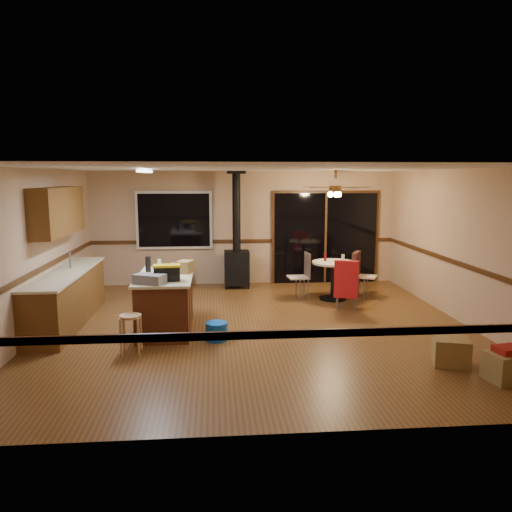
{
  "coord_description": "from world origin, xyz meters",
  "views": [
    {
      "loc": [
        -0.7,
        -7.98,
        2.46
      ],
      "look_at": [
        0.0,
        0.3,
        1.15
      ],
      "focal_mm": 35.0,
      "sensor_mm": 36.0,
      "label": 1
    }
  ],
  "objects": [
    {
      "name": "floor",
      "position": [
        0.0,
        0.0,
        0.0
      ],
      "size": [
        7.0,
        7.0,
        0.0
      ],
      "primitive_type": "plane",
      "color": "brown",
      "rests_on": "ground"
    },
    {
      "name": "ceiling",
      "position": [
        0.0,
        0.0,
        2.6
      ],
      "size": [
        7.0,
        7.0,
        0.0
      ],
      "primitive_type": "plane",
      "rotation": [
        3.14,
        0.0,
        0.0
      ],
      "color": "silver",
      "rests_on": "ground"
    },
    {
      "name": "wall_back",
      "position": [
        0.0,
        3.5,
        1.3
      ],
      "size": [
        7.0,
        0.0,
        7.0
      ],
      "primitive_type": "plane",
      "rotation": [
        1.57,
        0.0,
        0.0
      ],
      "color": "tan",
      "rests_on": "ground"
    },
    {
      "name": "wall_front",
      "position": [
        0.0,
        -3.5,
        1.3
      ],
      "size": [
        7.0,
        0.0,
        7.0
      ],
      "primitive_type": "plane",
      "rotation": [
        -1.57,
        0.0,
        0.0
      ],
      "color": "tan",
      "rests_on": "ground"
    },
    {
      "name": "wall_left",
      "position": [
        -3.5,
        0.0,
        1.3
      ],
      "size": [
        0.0,
        7.0,
        7.0
      ],
      "primitive_type": "plane",
      "rotation": [
        1.57,
        0.0,
        1.57
      ],
      "color": "tan",
      "rests_on": "ground"
    },
    {
      "name": "wall_right",
      "position": [
        3.5,
        0.0,
        1.3
      ],
      "size": [
        0.0,
        7.0,
        7.0
      ],
      "primitive_type": "plane",
      "rotation": [
        1.57,
        0.0,
        -1.57
      ],
      "color": "tan",
      "rests_on": "ground"
    },
    {
      "name": "chair_rail",
      "position": [
        0.0,
        0.0,
        1.0
      ],
      "size": [
        7.0,
        7.0,
        0.08
      ],
      "primitive_type": null,
      "color": "#3E240F",
      "rests_on": "ground"
    },
    {
      "name": "window",
      "position": [
        -1.6,
        3.45,
        1.5
      ],
      "size": [
        1.72,
        0.1,
        1.32
      ],
      "primitive_type": "cube",
      "color": "black",
      "rests_on": "ground"
    },
    {
      "name": "sliding_door",
      "position": [
        1.9,
        3.45,
        1.05
      ],
      "size": [
        2.52,
        0.1,
        2.1
      ],
      "primitive_type": "cube",
      "color": "black",
      "rests_on": "ground"
    },
    {
      "name": "lower_cabinets",
      "position": [
        -3.2,
        0.5,
        0.43
      ],
      "size": [
        0.6,
        3.0,
        0.86
      ],
      "primitive_type": "cube",
      "color": "brown",
      "rests_on": "ground"
    },
    {
      "name": "countertop",
      "position": [
        -3.2,
        0.5,
        0.88
      ],
      "size": [
        0.64,
        3.04,
        0.04
      ],
      "primitive_type": "cube",
      "color": "beige",
      "rests_on": "lower_cabinets"
    },
    {
      "name": "upper_cabinets",
      "position": [
        -3.33,
        0.7,
        1.9
      ],
      "size": [
        0.35,
        2.0,
        0.8
      ],
      "primitive_type": "cube",
      "color": "brown",
      "rests_on": "ground"
    },
    {
      "name": "kitchen_island",
      "position": [
        -1.5,
        0.0,
        0.45
      ],
      "size": [
        0.88,
        1.68,
        0.9
      ],
      "color": "#4D2313",
      "rests_on": "ground"
    },
    {
      "name": "wood_stove",
      "position": [
        -0.2,
        3.05,
        0.73
      ],
      "size": [
        0.55,
        0.5,
        2.52
      ],
      "color": "black",
      "rests_on": "ground"
    },
    {
      "name": "ceiling_fan",
      "position": [
        1.7,
        1.77,
        2.21
      ],
      "size": [
        0.24,
        0.24,
        0.55
      ],
      "color": "brown",
      "rests_on": "ceiling"
    },
    {
      "name": "fluorescent_strip",
      "position": [
        -1.8,
        0.3,
        2.56
      ],
      "size": [
        0.1,
        1.2,
        0.04
      ],
      "primitive_type": "cube",
      "color": "white",
      "rests_on": "ceiling"
    },
    {
      "name": "toolbox_grey",
      "position": [
        -1.67,
        -0.61,
        0.97
      ],
      "size": [
        0.52,
        0.42,
        0.14
      ],
      "primitive_type": "cube",
      "rotation": [
        0.0,
        0.0,
        -0.43
      ],
      "color": "slate",
      "rests_on": "kitchen_island"
    },
    {
      "name": "toolbox_black",
      "position": [
        -1.42,
        -0.42,
        1.01
      ],
      "size": [
        0.4,
        0.22,
        0.22
      ],
      "primitive_type": "cube",
      "rotation": [
        0.0,
        0.0,
        0.04
      ],
      "color": "black",
      "rests_on": "kitchen_island"
    },
    {
      "name": "toolbox_yellow_lid",
      "position": [
        -1.42,
        -0.42,
        1.13
      ],
      "size": [
        0.42,
        0.24,
        0.03
      ],
      "primitive_type": "cube",
      "rotation": [
        0.0,
        0.0,
        0.04
      ],
      "color": "gold",
      "rests_on": "toolbox_black"
    },
    {
      "name": "box_on_island",
      "position": [
        -1.18,
        0.22,
        1.0
      ],
      "size": [
        0.3,
        0.35,
        0.2
      ],
      "primitive_type": "cube",
      "rotation": [
        0.0,
        0.0,
        -0.34
      ],
      "color": "olive",
      "rests_on": "kitchen_island"
    },
    {
      "name": "bottle_dark",
      "position": [
        -1.77,
        0.04,
        1.05
      ],
      "size": [
        0.09,
        0.09,
        0.31
      ],
      "primitive_type": "cylinder",
      "rotation": [
        0.0,
        0.0,
        -0.02
      ],
      "color": "black",
      "rests_on": "kitchen_island"
    },
    {
      "name": "bottle_pink",
      "position": [
        -1.36,
        -0.12,
        1.01
      ],
      "size": [
        0.09,
        0.09,
        0.23
      ],
      "primitive_type": "cylinder",
      "rotation": [
        0.0,
        0.0,
        -0.29
      ],
      "color": "#D84C8C",
      "rests_on": "kitchen_island"
    },
    {
      "name": "bottle_white",
      "position": [
        -1.63,
        0.47,
        0.99
      ],
      "size": [
        0.08,
        0.08,
        0.19
      ],
      "primitive_type": "cylinder",
      "rotation": [
        0.0,
        0.0,
        0.27
      ],
      "color": "white",
      "rests_on": "kitchen_island"
    },
    {
      "name": "bar_stool",
      "position": [
        -1.89,
        -1.08,
        0.28
      ],
      "size": [
        0.33,
        0.33,
        0.56
      ],
      "primitive_type": "cylinder",
      "rotation": [
        0.0,
        0.0,
        -0.09
      ],
      "color": "tan",
      "rests_on": "floor"
    },
    {
      "name": "blue_bucket",
      "position": [
        -0.68,
        -0.62,
        0.14
      ],
      "size": [
        0.35,
        0.35,
        0.28
      ],
      "primitive_type": "cylinder",
      "rotation": [
        0.0,
        0.0,
        0.04
      ],
      "color": "blue",
      "rests_on": "floor"
    },
    {
      "name": "dining_table",
      "position": [
        1.7,
        1.77,
        0.53
      ],
      "size": [
        0.87,
        0.87,
        0.78
      ],
      "color": "black",
      "rests_on": "ground"
    },
    {
      "name": "glass_red",
      "position": [
        1.55,
        1.87,
        0.86
      ],
      "size": [
        0.08,
        0.08,
        0.16
      ],
      "primitive_type": "cylinder",
      "rotation": [
        0.0,
        0.0,
        -0.34
      ],
      "color": "#590C14",
      "rests_on": "dining_table"
    },
    {
      "name": "glass_cream",
      "position": [
        1.88,
        1.72,
        0.86
      ],
      "size": [
        0.09,
        0.09,
        0.15
      ],
      "primitive_type": "cylinder",
      "rotation": [
        0.0,
        0.0,
        -0.39
      ],
      "color": "beige",
      "rests_on": "dining_table"
    },
    {
      "name": "chair_left",
      "position": [
        1.1,
        1.88,
        0.59
      ],
      "size": [
        0.44,
        0.43,
        0.51
      ],
      "color": "#C2A590",
      "rests_on": "ground"
    },
    {
      "name": "chair_near",
      "position": [
        1.73,
        0.9,
        0.6
      ],
      "size": [
        0.55,
        0.58,
        0.7
      ],
      "color": "#C2A590",
      "rests_on": "ground"
    },
    {
      "name": "chair_right",
      "position": [
        2.23,
        1.9,
        0.6
      ],
      "size": [
        0.6,
        0.58,
        0.7
      ],
      "color": "#C2A590",
      "rests_on": "ground"
    },
    {
      "name": "box_under_window",
      "position": [
        -1.52,
        3.1,
        0.21
      ],
      "size": [
        0.64,
        0.57,
        0.43
      ],
      "primitive_type": "cube",
      "rotation": [
        0.0,
        0.0,
        -0.31
      ],
      "color": "olive",
      "rests_on": "floor"
    },
    {
      "name": "box_corner_a",
      "position": [
        2.84,
        -2.46,
        0.18
      ],
      "size": [
        0.53,
        0.46,
        0.35
      ],
      "primitive_type": "cube",
      "rotation": [
        0.0,
        0.0,
        0.17
      ],
      "color": "olive",
      "rests_on": "floor"
    },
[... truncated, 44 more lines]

